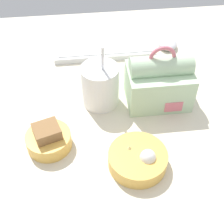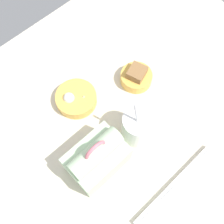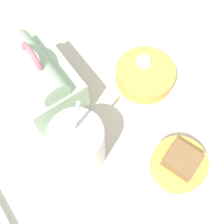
{
  "view_description": "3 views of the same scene",
  "coord_description": "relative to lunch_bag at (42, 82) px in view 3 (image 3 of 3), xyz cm",
  "views": [
    {
      "loc": [
        -7.66,
        -59.12,
        63.4
      ],
      "look_at": [
        -1.34,
        -4.99,
        7.0
      ],
      "focal_mm": 50.0,
      "sensor_mm": 36.0,
      "label": 1
    },
    {
      "loc": [
        23.54,
        21.59,
        88.25
      ],
      "look_at": [
        -1.34,
        -4.99,
        7.0
      ],
      "focal_mm": 45.0,
      "sensor_mm": 36.0,
      "label": 2
    },
    {
      "loc": [
        -21.64,
        9.68,
        59.17
      ],
      "look_at": [
        -1.34,
        -4.99,
        7.0
      ],
      "focal_mm": 45.0,
      "sensor_mm": 36.0,
      "label": 3
    }
  ],
  "objects": [
    {
      "name": "bento_bowl_sandwich",
      "position": [
        -29.83,
        -13.03,
        -4.14
      ],
      "size": [
        11.02,
        11.02,
        6.71
      ],
      "color": "#EAB24C",
      "rests_on": "desk_surface"
    },
    {
      "name": "desk_surface",
      "position": [
        -12.4,
        -3.21,
        -7.64
      ],
      "size": [
        140.0,
        110.0,
        2.0
      ],
      "color": "beige",
      "rests_on": "ground"
    },
    {
      "name": "bento_bowl_snacks",
      "position": [
        -9.24,
        -20.98,
        -4.56
      ],
      "size": [
        13.75,
        13.75,
        5.72
      ],
      "color": "#EAB24C",
      "rests_on": "desk_surface"
    },
    {
      "name": "soup_cup",
      "position": [
        -15.86,
        1.23,
        -0.53
      ],
      "size": [
        10.13,
        10.13,
        19.62
      ],
      "color": "white",
      "rests_on": "desk_surface"
    },
    {
      "name": "lunch_bag",
      "position": [
        0.0,
        0.0,
        0.0
      ],
      "size": [
        17.13,
        12.42,
        17.99
      ],
      "color": "#B7D6AD",
      "rests_on": "desk_surface"
    }
  ]
}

